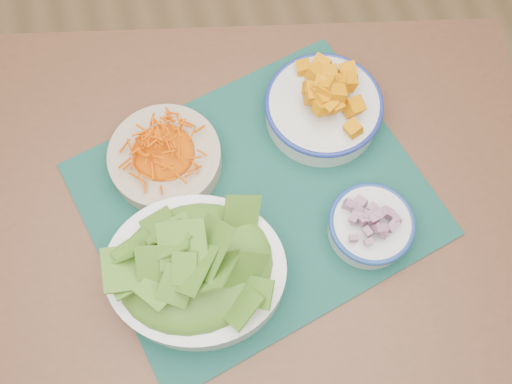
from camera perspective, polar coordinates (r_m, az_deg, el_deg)
table at (r=1.11m, az=-2.71°, el=-2.82°), size 1.25×0.97×0.75m
placemat at (r=1.00m, az=0.00°, el=-0.67°), size 0.66×0.58×0.00m
carrot_bowl at (r=1.01m, az=-9.15°, el=3.65°), size 0.21×0.21×0.08m
squash_bowl at (r=1.03m, az=6.84°, el=8.88°), size 0.28×0.28×0.11m
lettuce_bowl at (r=0.90m, az=-6.17°, el=-7.38°), size 0.35×0.32×0.14m
onion_bowl at (r=0.97m, az=11.44°, el=-3.22°), size 0.18×0.18×0.07m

